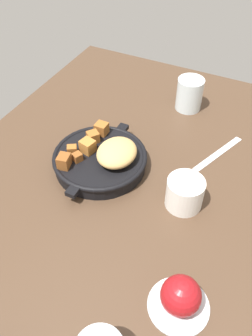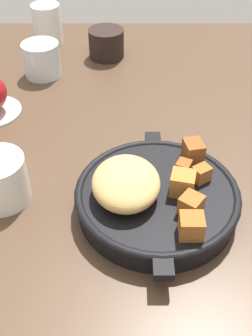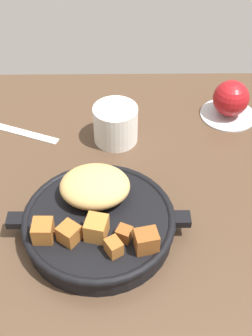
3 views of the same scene
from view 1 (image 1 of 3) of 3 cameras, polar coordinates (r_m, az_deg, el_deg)
ground_plane at (r=82.39cm, az=-2.86°, el=-4.02°), size 119.51×78.90×2.40cm
cast_iron_skillet at (r=84.80cm, az=-3.90°, el=1.59°), size 26.88×22.58×7.81cm
saucer_plate at (r=66.93cm, az=8.40°, el=-20.96°), size 10.92×10.92×0.60cm
red_apple at (r=63.51cm, az=8.78°, el=-19.56°), size 6.99×6.99×6.99cm
butter_knife at (r=92.61cm, az=14.54°, el=2.27°), size 17.19×8.20×0.36cm
water_glass_tall at (r=104.28cm, az=10.14°, el=11.59°), size 7.41×7.41×9.22cm
ceramic_mug_white at (r=77.07cm, az=9.39°, el=-3.99°), size 8.07×8.07×7.01cm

